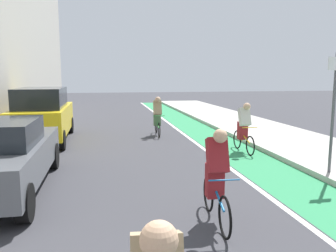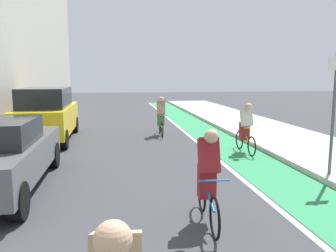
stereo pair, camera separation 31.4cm
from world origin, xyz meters
TOP-DOWN VIEW (x-y plane):
  - ground_plane at (0.00, 13.69)m, footprint 77.83×77.83m
  - bike_lane_paint at (3.30, 15.69)m, footprint 1.60×35.38m
  - lane_divider_stripe at (2.40, 15.69)m, footprint 0.12×35.38m
  - sidewalk_right at (5.82, 15.69)m, footprint 3.46×35.38m
  - parked_suv_yellow_cab at (-3.05, 16.01)m, footprint 1.87×4.60m
  - cyclist_mid at (0.95, 8.11)m, footprint 0.48×1.70m
  - cyclist_trailing at (3.50, 13.04)m, footprint 0.48×1.66m
  - cyclist_far at (1.27, 16.52)m, footprint 0.48×1.67m
  - street_sign_post at (4.40, 10.00)m, footprint 0.44×0.07m

SIDE VIEW (x-z plane):
  - ground_plane at x=0.00m, z-range 0.00..0.00m
  - bike_lane_paint at x=3.30m, z-range 0.00..0.00m
  - lane_divider_stripe at x=2.40m, z-range 0.00..0.00m
  - sidewalk_right at x=5.82m, z-range 0.00..0.14m
  - cyclist_trailing at x=3.50m, z-range 0.05..1.63m
  - cyclist_far at x=1.27m, z-range 0.05..1.64m
  - cyclist_mid at x=0.95m, z-range 0.04..1.65m
  - parked_suv_yellow_cab at x=-3.05m, z-range 0.03..2.01m
  - street_sign_post at x=4.40m, z-range 0.40..3.19m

